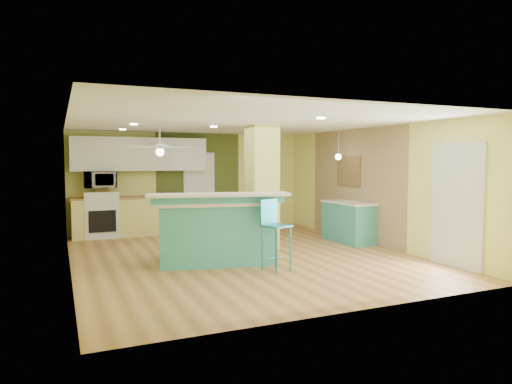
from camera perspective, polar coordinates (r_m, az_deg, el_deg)
floor at (r=8.72m, az=-1.84°, el=-7.98°), size 6.00×7.00×0.01m
ceiling at (r=8.56m, az=-1.88°, el=8.69°), size 6.00×7.00×0.01m
wall_back at (r=11.87m, az=-8.12°, el=1.28°), size 6.00×0.01×2.50m
wall_front at (r=5.46m, az=11.86°, el=-1.93°), size 6.00×0.01×2.50m
wall_left at (r=7.95m, az=-22.43°, el=-0.31°), size 0.01×7.00×2.50m
wall_right at (r=10.05m, az=14.27°, el=0.71°), size 0.01×7.00×2.50m
wood_panel at (r=10.52m, az=12.20°, el=0.88°), size 0.02×3.40×2.50m
olive_accent at (r=11.91m, az=-7.17°, el=1.30°), size 2.20×0.02×2.50m
interior_door at (r=11.90m, az=-7.12°, el=0.09°), size 0.82×0.05×2.00m
french_door at (r=8.35m, az=23.77°, el=-1.53°), size 0.04×1.08×2.10m
column at (r=9.26m, az=0.74°, el=0.56°), size 0.55×0.55×2.50m
kitchen_run at (r=11.36m, az=-14.01°, el=-2.86°), size 3.25×0.63×0.94m
stove at (r=11.24m, az=-18.79°, el=-3.09°), size 0.76×0.66×1.08m
upper_cabinets at (r=11.40m, az=-14.24°, el=4.60°), size 3.20×0.34×0.80m
microwave at (r=11.17m, az=-18.90°, el=1.45°), size 0.70×0.48×0.39m
ceiling_fan at (r=10.14m, az=-11.91°, el=5.45°), size 1.41×1.41×0.61m
pendant_lamp at (r=10.44m, az=10.26°, el=4.37°), size 0.14×0.14×0.69m
wall_decor at (r=10.66m, az=11.49°, el=2.55°), size 0.03×0.90×0.70m
peninsula at (r=8.07m, az=-5.03°, el=-4.74°), size 2.42×1.67×1.26m
bar_stool at (r=7.45m, az=2.15°, el=-3.91°), size 0.50×0.50×1.17m
side_counter at (r=10.28m, az=11.43°, el=-3.68°), size 0.59×1.38×0.89m
fruit_bowl at (r=11.44m, az=-10.16°, el=-0.22°), size 0.31×0.31×0.07m
canister at (r=7.90m, az=-7.96°, el=-0.63°), size 0.15×0.15×0.16m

